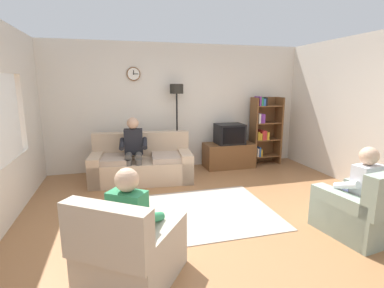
% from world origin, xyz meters
% --- Properties ---
extents(ground_plane, '(12.00, 12.00, 0.00)m').
position_xyz_m(ground_plane, '(0.00, 0.00, 0.00)').
color(ground_plane, '#9E6B42').
extents(back_wall_assembly, '(6.20, 0.17, 2.70)m').
position_xyz_m(back_wall_assembly, '(-0.00, 2.66, 1.35)').
color(back_wall_assembly, silver).
rests_on(back_wall_assembly, ground_plane).
extents(couch, '(1.98, 1.07, 0.90)m').
position_xyz_m(couch, '(-0.93, 1.82, 0.31)').
color(couch, tan).
rests_on(couch, ground_plane).
extents(tv_stand, '(1.10, 0.56, 0.54)m').
position_xyz_m(tv_stand, '(1.05, 2.25, 0.27)').
color(tv_stand, brown).
rests_on(tv_stand, ground_plane).
extents(tv, '(0.60, 0.49, 0.44)m').
position_xyz_m(tv, '(1.05, 2.23, 0.76)').
color(tv, black).
rests_on(tv, tv_stand).
extents(bookshelf, '(0.68, 0.36, 1.57)m').
position_xyz_m(bookshelf, '(1.93, 2.32, 0.81)').
color(bookshelf, brown).
rests_on(bookshelf, ground_plane).
extents(floor_lamp, '(0.28, 0.28, 1.85)m').
position_xyz_m(floor_lamp, '(-0.11, 2.35, 1.45)').
color(floor_lamp, black).
rests_on(floor_lamp, ground_plane).
extents(armchair_near_window, '(1.16, 1.18, 0.90)m').
position_xyz_m(armchair_near_window, '(-1.32, -1.13, 0.29)').
color(armchair_near_window, '#BCAD99').
rests_on(armchair_near_window, ground_plane).
extents(armchair_near_bookshelf, '(0.92, 0.98, 0.90)m').
position_xyz_m(armchair_near_bookshelf, '(1.52, -0.99, 0.29)').
color(armchair_near_bookshelf, gray).
rests_on(armchair_near_bookshelf, ground_plane).
extents(area_rug, '(2.20, 1.70, 0.01)m').
position_xyz_m(area_rug, '(-0.29, 0.12, 0.01)').
color(area_rug, '#AD9E8E').
rests_on(area_rug, ground_plane).
extents(person_on_couch, '(0.54, 0.56, 1.24)m').
position_xyz_m(person_on_couch, '(-1.08, 1.71, 0.70)').
color(person_on_couch, black).
rests_on(person_on_couch, ground_plane).
extents(person_in_left_armchair, '(0.61, 0.64, 1.12)m').
position_xyz_m(person_in_left_armchair, '(-1.27, -1.06, 0.60)').
color(person_in_left_armchair, '#338C59').
rests_on(person_in_left_armchair, ground_plane).
extents(person_in_right_armchair, '(0.55, 0.57, 1.12)m').
position_xyz_m(person_in_right_armchair, '(1.50, -0.90, 0.60)').
color(person_in_right_armchair, silver).
rests_on(person_in_right_armchair, ground_plane).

